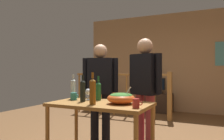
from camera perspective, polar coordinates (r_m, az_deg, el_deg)
The scene contains 15 objects.
back_wall at distance 6.56m, azimuth 15.87°, elevation 1.93°, with size 5.31×0.10×2.77m, color tan.
stair_railing at distance 5.57m, azimuth 5.77°, elevation -5.19°, with size 2.59×0.10×1.12m.
tv_console at distance 6.38m, azimuth 11.06°, elevation -8.15°, with size 0.90×0.40×0.52m, color #38281E.
flat_screen_tv at distance 6.30m, azimuth 10.99°, elevation -3.60°, with size 0.54×0.12×0.42m.
serving_table at distance 2.82m, azimuth -2.97°, elevation -10.06°, with size 1.23×0.69×0.76m.
salad_bowl at distance 2.70m, azimuth 2.32°, elevation -7.06°, with size 0.34×0.34×0.21m.
wine_glass at distance 3.05m, azimuth -6.10°, elevation -5.65°, with size 0.08×0.08×0.15m.
wine_bottle_dark at distance 2.90m, azimuth -7.47°, elevation -5.14°, with size 0.07×0.07×0.34m.
wine_bottle_clear at distance 3.19m, azimuth -9.87°, elevation -4.64°, with size 0.07×0.07×0.35m.
wine_bottle_amber at distance 2.64m, azimuth -4.96°, elevation -5.33°, with size 0.08×0.08×0.38m.
wine_bottle_green at distance 3.02m, azimuth -3.50°, elevation -5.22°, with size 0.07×0.07×0.32m.
mug_teal at distance 3.07m, azimuth -9.71°, elevation -6.64°, with size 0.12×0.09×0.10m.
mug_red at distance 2.41m, azimuth 6.18°, elevation -8.47°, with size 0.11×0.07×0.10m.
person_standing_left at distance 3.54m, azimuth -3.01°, elevation -3.97°, with size 0.54×0.34×1.57m.
person_standing_right at distance 3.24m, azimuth 8.40°, elevation -3.79°, with size 0.53×0.34×1.62m.
Camera 1 is at (1.14, -3.15, 1.17)m, focal length 35.84 mm.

